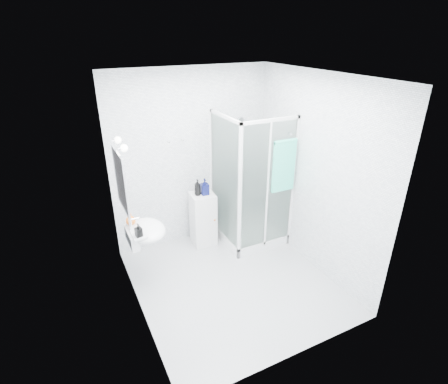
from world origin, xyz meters
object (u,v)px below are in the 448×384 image
shampoo_bottle_b (205,187)px  soap_dispenser_orange (130,219)px  hand_towel (284,165)px  soap_dispenser_black (138,230)px  wall_basin (144,231)px  shower_enclosure (248,216)px  shampoo_bottle_a (197,187)px  storage_cabinet (203,219)px

shampoo_bottle_b → soap_dispenser_orange: size_ratio=1.59×
hand_towel → soap_dispenser_black: size_ratio=4.57×
wall_basin → shower_enclosure: bearing=10.8°
shampoo_bottle_a → soap_dispenser_orange: bearing=-156.4°
wall_basin → hand_towel: bearing=-2.5°
shampoo_bottle_a → soap_dispenser_black: shampoo_bottle_a is taller
shower_enclosure → soap_dispenser_black: bearing=-163.9°
shower_enclosure → shampoo_bottle_b: size_ratio=8.23×
storage_cabinet → shampoo_bottle_b: bearing=-23.5°
storage_cabinet → soap_dispenser_black: soap_dispenser_black is taller
shampoo_bottle_b → soap_dispenser_black: shampoo_bottle_b is taller
hand_towel → soap_dispenser_orange: hand_towel is taller
shampoo_bottle_a → shampoo_bottle_b: (0.10, -0.02, -0.00)m
wall_basin → soap_dispenser_orange: (-0.12, 0.12, 0.14)m
shower_enclosure → soap_dispenser_orange: shower_enclosure is taller
storage_cabinet → hand_towel: hand_towel is taller
storage_cabinet → soap_dispenser_orange: bearing=-153.6°
storage_cabinet → soap_dispenser_orange: 1.35m
shampoo_bottle_a → soap_dispenser_orange: 1.18m
hand_towel → soap_dispenser_orange: bearing=174.3°
hand_towel → shampoo_bottle_a: 1.28m
storage_cabinet → shampoo_bottle_b: shampoo_bottle_b is taller
shampoo_bottle_a → shampoo_bottle_b: 0.11m
soap_dispenser_orange → hand_towel: bearing=-5.7°
hand_towel → storage_cabinet: bearing=144.2°
storage_cabinet → hand_towel: size_ratio=1.12×
shampoo_bottle_b → soap_dispenser_orange: bearing=-159.3°
soap_dispenser_orange → storage_cabinet: bearing=22.0°
shower_enclosure → storage_cabinet: size_ratio=2.41×
wall_basin → soap_dispenser_orange: soap_dispenser_orange is taller
shower_enclosure → hand_towel: (0.30, -0.40, 0.92)m
shower_enclosure → soap_dispenser_orange: 1.86m
shower_enclosure → storage_cabinet: shower_enclosure is taller
hand_towel → soap_dispenser_black: bearing=-177.1°
wall_basin → soap_dispenser_black: 0.26m
hand_towel → shampoo_bottle_a: bearing=145.9°
wall_basin → soap_dispenser_black: size_ratio=3.46×
shower_enclosure → shampoo_bottle_b: 0.82m
soap_dispenser_orange → wall_basin: bearing=-44.5°
shower_enclosure → storage_cabinet: (-0.63, 0.27, -0.03)m
storage_cabinet → soap_dispenser_orange: soap_dispenser_orange is taller
wall_basin → hand_towel: (1.95, -0.09, 0.57)m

